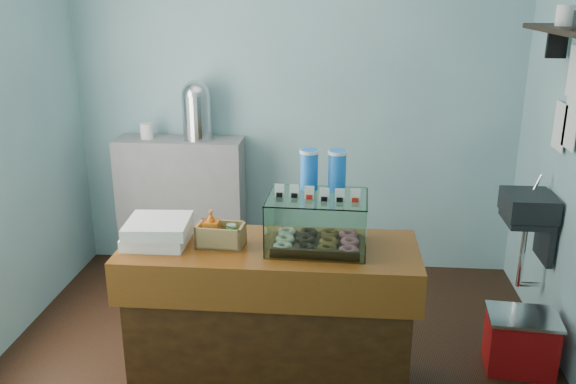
# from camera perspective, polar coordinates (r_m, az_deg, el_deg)

# --- Properties ---
(ground) EXTENTS (3.50, 3.50, 0.00)m
(ground) POSITION_cam_1_polar(r_m,az_deg,el_deg) (3.94, -1.17, -15.71)
(ground) COLOR black
(ground) RESTS_ON ground
(room_shell) EXTENTS (3.54, 3.04, 2.82)m
(room_shell) POSITION_cam_1_polar(r_m,az_deg,el_deg) (3.31, -0.90, 9.63)
(room_shell) COLOR #75A0AB
(room_shell) RESTS_ON ground
(counter) EXTENTS (1.60, 0.60, 0.90)m
(counter) POSITION_cam_1_polar(r_m,az_deg,el_deg) (3.48, -1.68, -11.78)
(counter) COLOR #46270D
(counter) RESTS_ON ground
(back_shelf) EXTENTS (1.00, 0.32, 1.10)m
(back_shelf) POSITION_cam_1_polar(r_m,az_deg,el_deg) (5.02, -9.86, -1.23)
(back_shelf) COLOR gray
(back_shelf) RESTS_ON ground
(display_case) EXTENTS (0.54, 0.40, 0.51)m
(display_case) POSITION_cam_1_polar(r_m,az_deg,el_deg) (3.24, 2.88, -2.19)
(display_case) COLOR black
(display_case) RESTS_ON counter
(condiment_crate) EXTENTS (0.26, 0.17, 0.20)m
(condiment_crate) POSITION_cam_1_polar(r_m,az_deg,el_deg) (3.29, -6.53, -3.82)
(condiment_crate) COLOR tan
(condiment_crate) RESTS_ON counter
(pastry_boxes) EXTENTS (0.35, 0.35, 0.13)m
(pastry_boxes) POSITION_cam_1_polar(r_m,az_deg,el_deg) (3.38, -12.07, -3.62)
(pastry_boxes) COLOR white
(pastry_boxes) RESTS_ON counter
(coffee_urn) EXTENTS (0.25, 0.25, 0.46)m
(coffee_urn) POSITION_cam_1_polar(r_m,az_deg,el_deg) (4.78, -8.54, 7.71)
(coffee_urn) COLOR silver
(coffee_urn) RESTS_ON back_shelf
(red_cooler) EXTENTS (0.44, 0.35, 0.36)m
(red_cooler) POSITION_cam_1_polar(r_m,az_deg,el_deg) (4.06, 20.92, -12.93)
(red_cooler) COLOR #B50E10
(red_cooler) RESTS_ON ground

